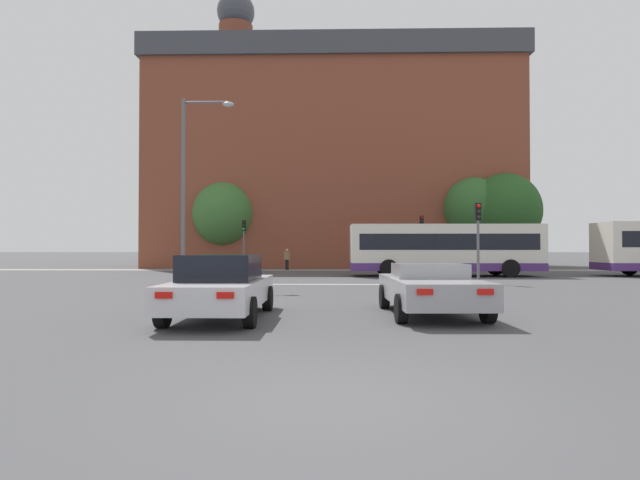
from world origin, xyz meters
The scene contains 15 objects.
ground_plane centered at (0.00, 0.00, 0.00)m, with size 400.00×400.00×0.00m, color #474749.
stop_line_strip centered at (0.00, 17.05, 0.00)m, with size 9.89×0.30×0.01m, color silver.
far_pavement centered at (0.00, 31.63, 0.01)m, with size 70.98×2.50×0.01m, color gray.
brick_civic_building centered at (-0.04, 41.51, 9.59)m, with size 31.42×15.79×25.82m.
car_saloon_left centered at (-2.65, 6.23, 0.74)m, with size 2.00×4.55×1.46m.
car_roadster_right centered at (2.27, 6.92, 0.65)m, with size 2.17×4.42×1.24m.
bus_crossing_lead centered at (6.43, 23.74, 1.59)m, with size 10.82×2.75×2.97m.
traffic_light_near_right centered at (6.63, 17.77, 2.51)m, with size 0.26×0.31×3.69m.
traffic_light_far_right centered at (6.42, 30.74, 2.67)m, with size 0.26×0.31×3.95m.
traffic_light_far_left centered at (-6.46, 30.95, 2.49)m, with size 0.26×0.31×3.67m.
street_lamp_junction centered at (-6.24, 16.47, 4.94)m, with size 2.31×0.36×8.18m.
pedestrian_waiting centered at (-3.38, 31.79, 0.92)m, with size 0.45×0.42×1.58m.
tree_by_building centered at (13.23, 33.30, 4.50)m, with size 5.46×5.46×7.37m.
tree_kerbside centered at (10.96, 33.71, 4.76)m, with size 4.49×4.49×7.13m.
tree_distant centered at (-8.71, 34.47, 4.35)m, with size 4.89×4.89×6.93m.
Camera 1 is at (-0.14, -5.20, 1.61)m, focal length 28.00 mm.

